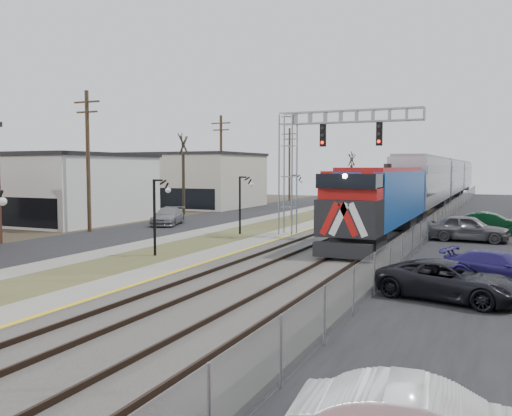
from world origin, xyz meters
The scene contains 20 objects.
street_west centered at (-11.50, 35.00, 0.02)m, with size 7.00×120.00×0.04m, color black.
sidewalk centered at (-7.00, 35.00, 0.04)m, with size 2.00×120.00×0.08m, color gray.
grass_median centered at (-4.00, 35.00, 0.03)m, with size 4.00×120.00×0.06m, color #4D512B.
platform centered at (-1.00, 35.00, 0.12)m, with size 2.00×120.00×0.24m, color gray.
ballast_bed centered at (4.00, 35.00, 0.10)m, with size 8.00×120.00×0.20m, color #595651.
platform_edge centered at (-0.12, 35.00, 0.24)m, with size 0.24×120.00×0.01m, color gold.
track_near centered at (2.00, 35.00, 0.28)m, with size 1.58×120.00×0.15m.
track_far centered at (5.50, 35.00, 0.28)m, with size 1.58×120.00×0.15m.
train centered at (5.50, 64.01, 2.92)m, with size 3.00×85.85×5.33m.
signal_gantry centered at (1.22, 27.99, 5.59)m, with size 9.00×1.07×8.15m.
lampposts centered at (-4.00, 18.29, 2.00)m, with size 0.14×62.14×4.00m.
utility_poles centered at (-14.50, 25.00, 5.00)m, with size 0.28×80.28×10.00m.
fence centered at (8.20, 35.00, 0.80)m, with size 0.04×120.00×1.60m, color gray.
buildings_west centered at (-21.00, 24.21, 3.01)m, with size 14.00×67.00×7.00m.
bare_trees centered at (-12.66, 38.91, 2.70)m, with size 12.30×42.30×5.95m.
car_lot_c centered at (10.69, 14.41, 0.67)m, with size 2.23×4.85×1.35m, color black.
car_lot_d centered at (12.29, 17.96, 0.64)m, with size 1.78×4.38×1.27m, color navy.
car_lot_e centered at (10.44, 30.70, 0.82)m, with size 1.94×4.83×1.65m, color slate.
car_lot_f centered at (11.64, 35.15, 0.74)m, with size 1.57×4.51×1.49m, color #0B3A1B.
car_street_b centered at (-11.89, 31.06, 0.68)m, with size 1.92×4.72×1.37m, color gray.
Camera 1 is at (12.22, -5.10, 4.60)m, focal length 38.00 mm.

